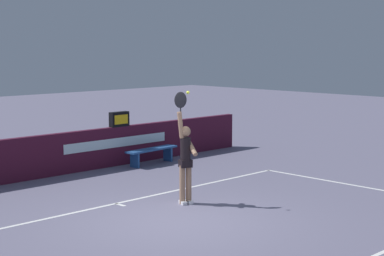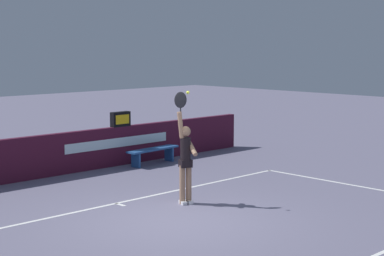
{
  "view_description": "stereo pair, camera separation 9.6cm",
  "coord_description": "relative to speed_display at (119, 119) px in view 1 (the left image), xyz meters",
  "views": [
    {
      "loc": [
        -8.18,
        -8.7,
        3.36
      ],
      "look_at": [
        1.12,
        0.72,
        1.64
      ],
      "focal_mm": 59.61,
      "sensor_mm": 36.0,
      "label": 1
    },
    {
      "loc": [
        -8.11,
        -8.77,
        3.36
      ],
      "look_at": [
        1.12,
        0.72,
        1.64
      ],
      "focal_mm": 59.61,
      "sensor_mm": 36.0,
      "label": 2
    }
  ],
  "objects": [
    {
      "name": "court_lines",
      "position": [
        -2.83,
        -6.26,
        -1.3
      ],
      "size": [
        10.5,
        5.73,
        0.0
      ],
      "color": "white",
      "rests_on": "ground"
    },
    {
      "name": "back_wall",
      "position": [
        -2.83,
        0.0,
        -0.75
      ],
      "size": [
        15.01,
        0.18,
        1.09
      ],
      "color": "#431228",
      "rests_on": "ground"
    },
    {
      "name": "speed_display",
      "position": [
        0.0,
        0.0,
        0.0
      ],
      "size": [
        0.59,
        0.19,
        0.42
      ],
      "color": "black",
      "rests_on": "back_wall"
    },
    {
      "name": "courtside_bench_far",
      "position": [
        0.7,
        -0.57,
        -0.94
      ],
      "size": [
        1.78,
        0.49,
        0.46
      ],
      "color": "#244F8C",
      "rests_on": "ground"
    },
    {
      "name": "ground_plane",
      "position": [
        -2.83,
        -5.37,
        -1.3
      ],
      "size": [
        60.0,
        60.0,
        0.0
      ],
      "primitive_type": "plane",
      "color": "slate"
    },
    {
      "name": "tennis_player",
      "position": [
        -1.78,
        -4.51,
        -0.31
      ],
      "size": [
        0.45,
        0.48,
        2.4
      ],
      "color": "#9D7659",
      "rests_on": "ground"
    },
    {
      "name": "tennis_ball",
      "position": [
        -1.88,
        -4.7,
        1.09
      ],
      "size": [
        0.07,
        0.07,
        0.07
      ],
      "color": "#CCDD32"
    }
  ]
}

